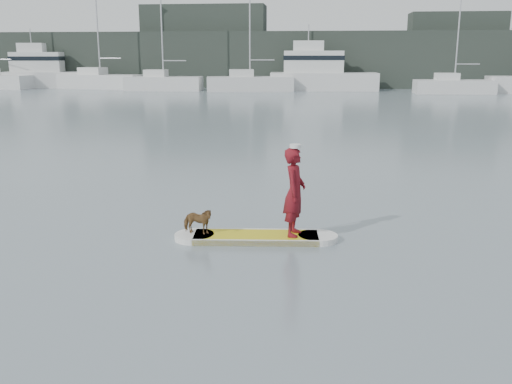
# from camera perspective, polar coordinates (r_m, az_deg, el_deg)

# --- Properties ---
(ground) EXTENTS (140.00, 140.00, 0.00)m
(ground) POSITION_cam_1_polar(r_m,az_deg,el_deg) (13.65, -8.74, -2.08)
(ground) COLOR slate
(ground) RESTS_ON ground
(paddleboard) EXTENTS (3.29, 1.01, 0.12)m
(paddleboard) POSITION_cam_1_polar(r_m,az_deg,el_deg) (11.54, 0.00, -4.54)
(paddleboard) COLOR gold
(paddleboard) RESTS_ON ground
(paddler) EXTENTS (0.50, 0.69, 1.77)m
(paddler) POSITION_cam_1_polar(r_m,az_deg,el_deg) (11.29, 3.87, -0.01)
(paddler) COLOR maroon
(paddler) RESTS_ON paddleboard
(white_cap) EXTENTS (0.22, 0.22, 0.07)m
(white_cap) POSITION_cam_1_polar(r_m,az_deg,el_deg) (11.11, 3.95, 4.60)
(white_cap) COLOR silver
(white_cap) RESTS_ON paddler
(dog) EXTENTS (0.67, 0.38, 0.54)m
(dog) POSITION_cam_1_polar(r_m,az_deg,el_deg) (11.54, -5.88, -2.90)
(dog) COLOR brown
(dog) RESTS_ON paddleboard
(paddle) EXTENTS (0.10, 0.30, 2.00)m
(paddle) POSITION_cam_1_polar(r_m,az_deg,el_deg) (11.56, 3.62, -0.73)
(paddle) COLOR black
(paddle) RESTS_ON ground
(sailboat_b) EXTENTS (9.46, 4.34, 13.55)m
(sailboat_b) POSITION_cam_1_polar(r_m,az_deg,el_deg) (64.19, -15.33, 10.78)
(sailboat_b) COLOR silver
(sailboat_b) RESTS_ON ground
(sailboat_c) EXTENTS (7.76, 2.71, 11.07)m
(sailboat_c) POSITION_cam_1_polar(r_m,az_deg,el_deg) (59.73, -9.28, 10.78)
(sailboat_c) COLOR silver
(sailboat_c) RESTS_ON ground
(sailboat_d) EXTENTS (8.84, 4.06, 12.56)m
(sailboat_d) POSITION_cam_1_polar(r_m,az_deg,el_deg) (57.84, -0.69, 10.94)
(sailboat_d) COLOR silver
(sailboat_d) RESTS_ON ground
(sailboat_e) EXTENTS (7.35, 2.71, 10.49)m
(sailboat_e) POSITION_cam_1_polar(r_m,az_deg,el_deg) (57.28, 19.14, 10.03)
(sailboat_e) COLOR silver
(sailboat_e) RESTS_ON ground
(motor_yacht_a) EXTENTS (10.99, 3.94, 6.49)m
(motor_yacht_a) POSITION_cam_1_polar(r_m,az_deg,el_deg) (59.59, 6.32, 11.84)
(motor_yacht_a) COLOR silver
(motor_yacht_a) RESTS_ON ground
(motor_yacht_b) EXTENTS (9.98, 5.02, 6.29)m
(motor_yacht_b) POSITION_cam_1_polar(r_m,az_deg,el_deg) (67.78, -20.52, 11.24)
(motor_yacht_b) COLOR silver
(motor_yacht_b) RESTS_ON ground
(shore_mass) EXTENTS (90.00, 6.00, 6.00)m
(shore_mass) POSITION_cam_1_polar(r_m,az_deg,el_deg) (65.76, 3.49, 13.08)
(shore_mass) COLOR black
(shore_mass) RESTS_ON ground
(shore_building_west) EXTENTS (14.00, 4.00, 9.00)m
(shore_building_west) POSITION_cam_1_polar(r_m,az_deg,el_deg) (68.03, -5.16, 14.34)
(shore_building_west) COLOR black
(shore_building_west) RESTS_ON ground
(shore_building_east) EXTENTS (10.00, 4.00, 8.00)m
(shore_building_east) POSITION_cam_1_polar(r_m,az_deg,el_deg) (68.22, 19.25, 13.23)
(shore_building_east) COLOR black
(shore_building_east) RESTS_ON ground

